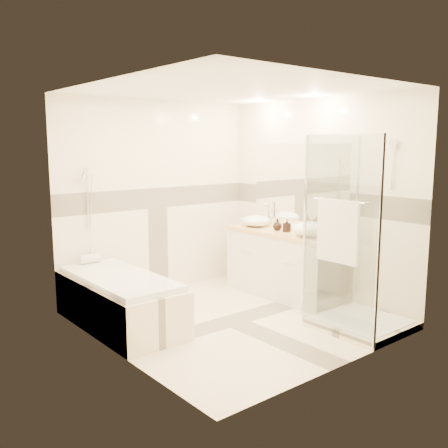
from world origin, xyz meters
TOP-DOWN VIEW (x-y plane):
  - room at (0.06, 0.01)m, footprint 2.82×3.02m
  - bathtub at (-1.02, 0.65)m, footprint 0.75×1.70m
  - vanity at (1.12, 0.30)m, footprint 0.58×1.62m
  - shower_enclosure at (0.83, -0.97)m, footprint 0.96×0.93m
  - vessel_sink_near at (1.10, 0.79)m, footprint 0.39×0.39m
  - vessel_sink_far at (1.10, -0.15)m, footprint 0.44×0.44m
  - faucet_near at (1.32, 0.79)m, footprint 0.13×0.03m
  - faucet_far at (1.32, -0.15)m, footprint 0.11×0.03m
  - amenity_bottle_a at (1.10, 0.23)m, footprint 0.08×0.08m
  - amenity_bottle_b at (1.10, 0.39)m, footprint 0.15×0.15m
  - folded_towels at (1.10, 0.97)m, footprint 0.19×0.27m
  - rolled_towel at (-1.03, 1.36)m, footprint 0.24×0.11m

SIDE VIEW (x-z plane):
  - bathtub at x=-1.02m, z-range 0.03..0.59m
  - vanity at x=1.12m, z-range 0.00..0.85m
  - shower_enclosure at x=0.83m, z-range -0.51..1.53m
  - rolled_towel at x=-1.03m, z-range 0.56..0.67m
  - folded_towels at x=1.10m, z-range 0.85..0.93m
  - amenity_bottle_b at x=1.10m, z-range 0.85..1.00m
  - vessel_sink_near at x=1.10m, z-range 0.85..1.00m
  - amenity_bottle_a at x=1.10m, z-range 0.85..1.02m
  - vessel_sink_far at x=1.10m, z-range 0.85..1.03m
  - faucet_far at x=1.32m, z-range 0.87..1.13m
  - faucet_near at x=1.32m, z-range 0.87..1.18m
  - room at x=0.06m, z-range 0.00..2.52m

